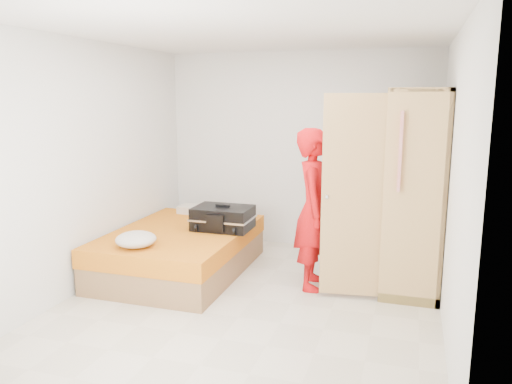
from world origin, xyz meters
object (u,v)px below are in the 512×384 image
(bed, at_px, (181,251))
(person, at_px, (314,209))
(suitcase, at_px, (223,218))
(round_cushion, at_px, (136,239))
(wardrobe, at_px, (409,195))

(bed, distance_m, person, 1.67)
(bed, bearing_deg, suitcase, 24.86)
(person, bearing_deg, round_cushion, 108.12)
(wardrobe, xyz_separation_m, person, (-0.94, -0.31, -0.15))
(bed, xyz_separation_m, person, (1.56, 0.03, 0.60))
(wardrobe, height_order, person, wardrobe)
(wardrobe, bearing_deg, person, -161.57)
(bed, xyz_separation_m, wardrobe, (2.50, 0.34, 0.75))
(person, xyz_separation_m, suitcase, (-1.11, 0.18, -0.22))
(person, relative_size, suitcase, 2.52)
(wardrobe, relative_size, round_cushion, 5.05)
(bed, xyz_separation_m, round_cushion, (-0.14, -0.72, 0.33))
(person, height_order, round_cushion, person)
(suitcase, bearing_deg, person, -9.39)
(bed, bearing_deg, round_cushion, -101.30)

